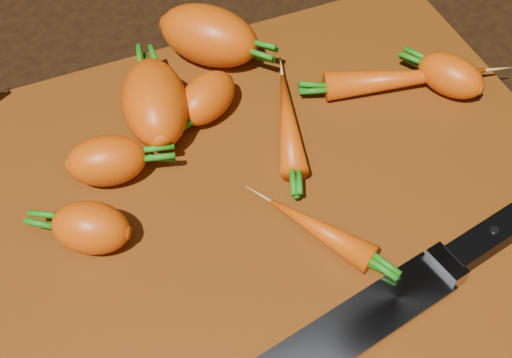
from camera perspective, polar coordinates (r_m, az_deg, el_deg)
name	(u,v)px	position (r m, az deg, el deg)	size (l,w,h in m)	color
ground	(261,216)	(0.56, 0.40, -2.96)	(2.00, 2.00, 0.01)	black
cutting_board	(261,208)	(0.55, 0.40, -2.30)	(0.50, 0.40, 0.01)	#873C0B
carrot_1	(91,228)	(0.52, -13.07, -3.82)	(0.06, 0.04, 0.04)	#ED4F04
carrot_2	(209,35)	(0.64, -3.79, 11.39)	(0.09, 0.05, 0.05)	#ED4F04
carrot_3	(155,103)	(0.59, -8.11, 6.06)	(0.09, 0.05, 0.05)	#ED4F04
carrot_4	(207,98)	(0.60, -3.98, 6.49)	(0.06, 0.04, 0.04)	#ED4F04
carrot_5	(107,161)	(0.56, -11.86, 1.44)	(0.06, 0.04, 0.04)	#ED4F04
carrot_6	(451,75)	(0.64, 15.31, 8.00)	(0.06, 0.04, 0.04)	#ED4F04
carrot_7	(288,122)	(0.59, 2.59, 4.59)	(0.11, 0.02, 0.02)	#ED4F04
carrot_8	(406,78)	(0.64, 11.92, 7.88)	(0.14, 0.03, 0.03)	#ED4F04
carrot_9	(320,230)	(0.52, 5.12, -4.07)	(0.09, 0.02, 0.02)	#ED4F04
knife	(352,328)	(0.49, 7.68, -11.71)	(0.32, 0.09, 0.02)	gray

